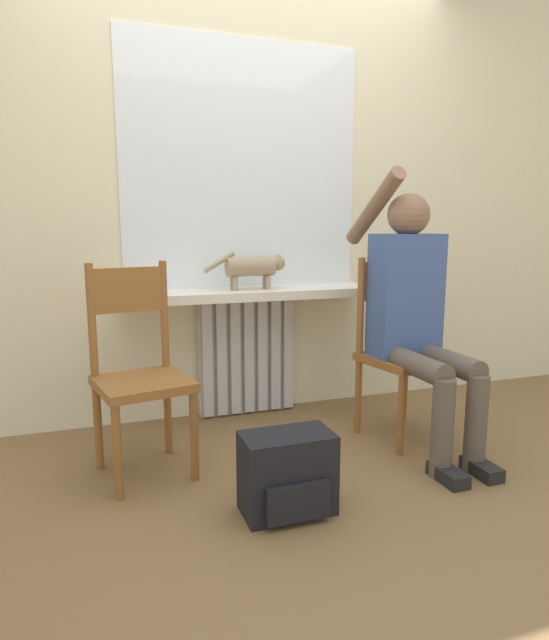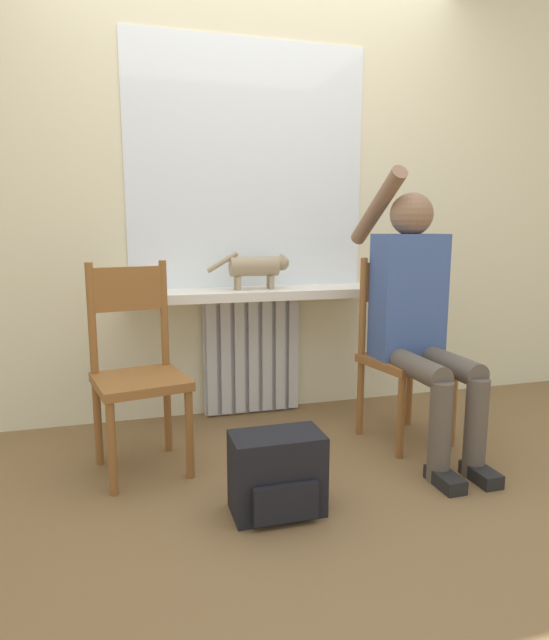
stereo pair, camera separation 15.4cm
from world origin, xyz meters
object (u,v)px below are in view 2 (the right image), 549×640
at_px(chair_left, 137,368).
at_px(chair_right, 402,350).
at_px(person, 418,310).
at_px(cat, 258,267).
at_px(backpack, 278,475).

xyz_separation_m(chair_left, chair_right, (1.33, 0.00, 0.00)).
relative_size(person, cat, 2.96).
bearing_deg(chair_right, person, -96.01).
bearing_deg(chair_left, backpack, -60.37).
distance_m(chair_left, person, 1.36).
relative_size(chair_left, backpack, 2.67).
bearing_deg(chair_right, cat, 133.96).
bearing_deg(chair_right, backpack, -156.29).
bearing_deg(backpack, chair_left, 131.41).
xyz_separation_m(chair_right, backpack, (-0.83, -0.56, -0.32)).
xyz_separation_m(chair_left, backpack, (0.50, -0.56, -0.32)).
bearing_deg(cat, person, -41.73).
distance_m(chair_right, backpack, 1.06).
bearing_deg(chair_left, person, -16.88).
distance_m(cat, backpack, 1.28).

